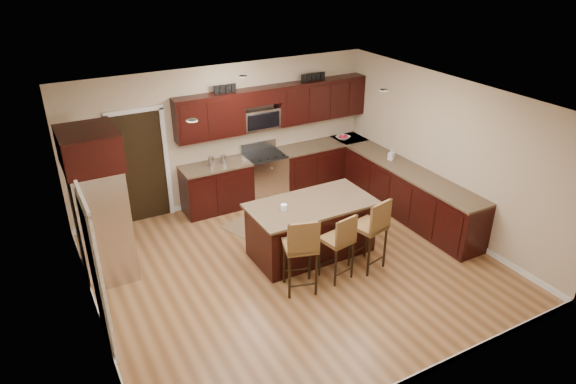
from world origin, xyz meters
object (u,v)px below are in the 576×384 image
stool_right (373,227)px  stool_mid (340,240)px  range (265,176)px  island (311,230)px  refrigerator (99,204)px  stool_left (301,247)px

stool_right → stool_mid: bearing=166.3°
range → island: bearing=-96.5°
island → stool_mid: size_ratio=1.84×
island → refrigerator: refrigerator is taller
island → range: bearing=83.4°
stool_mid → stool_right: bearing=-10.6°
stool_right → refrigerator: (-3.64, 1.87, 0.45)m
stool_mid → stool_right: (0.59, -0.01, 0.07)m
stool_right → island: bearing=111.5°
range → stool_right: 3.08m
refrigerator → range: bearing=19.6°
range → stool_right: size_ratio=0.91×
island → stool_right: stool_right is taller
stool_left → stool_mid: stool_left is taller
stool_right → refrigerator: bearing=139.6°
stool_mid → refrigerator: size_ratio=0.47×
island → stool_mid: bearing=-90.5°
island → stool_right: size_ratio=1.67×
island → refrigerator: (-3.05, 1.02, 0.78)m
stool_right → stool_left: bearing=166.9°
island → refrigerator: 3.31m
island → stool_left: 1.14m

